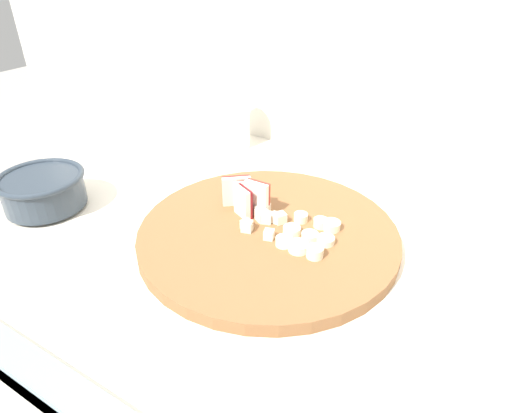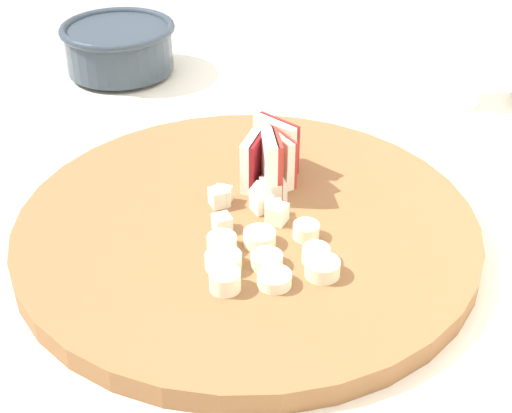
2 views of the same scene
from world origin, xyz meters
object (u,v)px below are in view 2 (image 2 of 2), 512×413
object	(u,v)px
ceramic_bowl	(119,46)
apple_wedge_fan	(271,157)
banana_slice_rows	(266,258)
apple_dice_pile	(256,201)
cutting_board	(247,228)
small_jar	(463,51)

from	to	relation	value
ceramic_bowl	apple_wedge_fan	bearing A→B (deg)	24.96
apple_wedge_fan	banana_slice_rows	world-z (taller)	apple_wedge_fan
apple_dice_pile	ceramic_bowl	xyz separation A→B (m)	(-0.37, -0.13, 0.01)
banana_slice_rows	ceramic_bowl	world-z (taller)	ceramic_bowl
apple_wedge_fan	banana_slice_rows	size ratio (longest dim) A/B	0.86
cutting_board	small_jar	distance (m)	0.38
small_jar	apple_dice_pile	bearing A→B (deg)	-49.31
banana_slice_rows	small_jar	xyz separation A→B (m)	(-0.31, 0.27, 0.04)
ceramic_bowl	small_jar	size ratio (longest dim) A/B	1.15
apple_dice_pile	small_jar	xyz separation A→B (m)	(-0.23, 0.27, 0.03)
banana_slice_rows	ceramic_bowl	xyz separation A→B (m)	(-0.45, -0.13, 0.01)
apple_dice_pile	ceramic_bowl	size ratio (longest dim) A/B	0.49
apple_wedge_fan	small_jar	distance (m)	0.31
small_jar	banana_slice_rows	bearing A→B (deg)	-41.00
apple_dice_pile	banana_slice_rows	world-z (taller)	apple_dice_pile
apple_wedge_fan	apple_dice_pile	bearing A→B (deg)	-23.77
cutting_board	apple_dice_pile	distance (m)	0.03
apple_dice_pile	ceramic_bowl	world-z (taller)	ceramic_bowl
banana_slice_rows	small_jar	world-z (taller)	small_jar
cutting_board	ceramic_bowl	distance (m)	0.40
ceramic_bowl	banana_slice_rows	bearing A→B (deg)	16.08
apple_dice_pile	small_jar	world-z (taller)	small_jar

